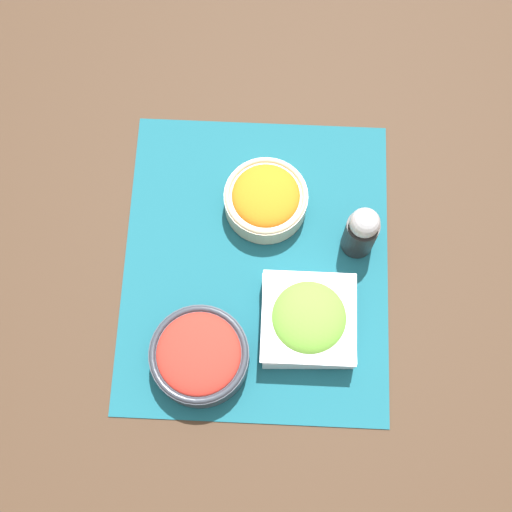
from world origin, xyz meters
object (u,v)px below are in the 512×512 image
object	(u,v)px
carrot_bowl	(266,199)
pepper_shaker	(361,231)
lettuce_bowl	(308,320)
tomato_bowl	(199,355)

from	to	relation	value
carrot_bowl	pepper_shaker	size ratio (longest dim) A/B	1.15
lettuce_bowl	tomato_bowl	size ratio (longest dim) A/B	0.98
carrot_bowl	pepper_shaker	world-z (taller)	pepper_shaker
pepper_shaker	tomato_bowl	bearing A→B (deg)	-50.10
carrot_bowl	tomato_bowl	distance (m)	0.24
carrot_bowl	pepper_shaker	distance (m)	0.14
tomato_bowl	lettuce_bowl	bearing A→B (deg)	111.07
lettuce_bowl	tomato_bowl	distance (m)	0.15
lettuce_bowl	tomato_bowl	xyz separation A→B (m)	(0.05, -0.14, 0.00)
lettuce_bowl	pepper_shaker	xyz separation A→B (m)	(-0.12, 0.07, 0.02)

